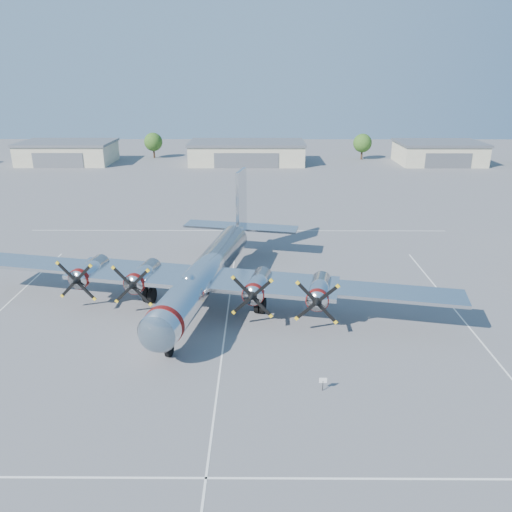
{
  "coord_description": "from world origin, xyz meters",
  "views": [
    {
      "loc": [
        2.96,
        -44.12,
        21.63
      ],
      "look_at": [
        2.69,
        5.73,
        3.2
      ],
      "focal_mm": 35.0,
      "sensor_mm": 36.0,
      "label": 1
    }
  ],
  "objects_px": {
    "tree_west": "(153,142)",
    "main_bomber_b29": "(210,298)",
    "hangar_west": "(68,152)",
    "tree_east": "(362,143)",
    "hangar_east": "(439,153)",
    "hangar_center": "(247,152)",
    "info_placard": "(323,382)"
  },
  "relations": [
    {
      "from": "hangar_west",
      "to": "tree_west",
      "type": "bearing_deg",
      "value": 21.89
    },
    {
      "from": "hangar_center",
      "to": "main_bomber_b29",
      "type": "xyz_separation_m",
      "value": [
        -1.97,
        -80.02,
        -2.71
      ]
    },
    {
      "from": "tree_west",
      "to": "hangar_west",
      "type": "bearing_deg",
      "value": -158.11
    },
    {
      "from": "hangar_west",
      "to": "main_bomber_b29",
      "type": "xyz_separation_m",
      "value": [
        43.03,
        -80.02,
        -2.71
      ]
    },
    {
      "from": "hangar_center",
      "to": "info_placard",
      "type": "relative_size",
      "value": 26.75
    },
    {
      "from": "tree_east",
      "to": "main_bomber_b29",
      "type": "bearing_deg",
      "value": -110.38
    },
    {
      "from": "tree_west",
      "to": "info_placard",
      "type": "relative_size",
      "value": 6.21
    },
    {
      "from": "hangar_center",
      "to": "tree_west",
      "type": "distance_m",
      "value": 26.3
    },
    {
      "from": "hangar_east",
      "to": "info_placard",
      "type": "relative_size",
      "value": 19.27
    },
    {
      "from": "hangar_west",
      "to": "hangar_east",
      "type": "bearing_deg",
      "value": 0.0
    },
    {
      "from": "hangar_west",
      "to": "hangar_east",
      "type": "xyz_separation_m",
      "value": [
        93.0,
        0.0,
        0.0
      ]
    },
    {
      "from": "hangar_center",
      "to": "info_placard",
      "type": "bearing_deg",
      "value": -85.45
    },
    {
      "from": "hangar_west",
      "to": "hangar_east",
      "type": "height_order",
      "value": "same"
    },
    {
      "from": "hangar_west",
      "to": "tree_west",
      "type": "xyz_separation_m",
      "value": [
        20.0,
        8.04,
        1.51
      ]
    },
    {
      "from": "hangar_east",
      "to": "tree_west",
      "type": "bearing_deg",
      "value": 173.72
    },
    {
      "from": "tree_west",
      "to": "hangar_east",
      "type": "bearing_deg",
      "value": -6.28
    },
    {
      "from": "hangar_center",
      "to": "hangar_west",
      "type": "bearing_deg",
      "value": 180.0
    },
    {
      "from": "hangar_center",
      "to": "tree_west",
      "type": "bearing_deg",
      "value": 162.18
    },
    {
      "from": "hangar_east",
      "to": "tree_west",
      "type": "distance_m",
      "value": 73.46
    },
    {
      "from": "tree_west",
      "to": "main_bomber_b29",
      "type": "relative_size",
      "value": 0.14
    },
    {
      "from": "hangar_east",
      "to": "main_bomber_b29",
      "type": "bearing_deg",
      "value": -121.98
    },
    {
      "from": "hangar_east",
      "to": "info_placard",
      "type": "height_order",
      "value": "hangar_east"
    },
    {
      "from": "hangar_west",
      "to": "tree_west",
      "type": "distance_m",
      "value": 21.61
    },
    {
      "from": "tree_east",
      "to": "info_placard",
      "type": "distance_m",
      "value": 104.16
    },
    {
      "from": "tree_east",
      "to": "tree_west",
      "type": "bearing_deg",
      "value": 177.92
    },
    {
      "from": "hangar_west",
      "to": "tree_east",
      "type": "relative_size",
      "value": 3.4
    },
    {
      "from": "info_placard",
      "to": "hangar_center",
      "type": "bearing_deg",
      "value": 94.22
    },
    {
      "from": "tree_west",
      "to": "tree_east",
      "type": "distance_m",
      "value": 55.04
    },
    {
      "from": "hangar_center",
      "to": "hangar_east",
      "type": "height_order",
      "value": "same"
    },
    {
      "from": "main_bomber_b29",
      "to": "info_placard",
      "type": "bearing_deg",
      "value": -46.85
    },
    {
      "from": "main_bomber_b29",
      "to": "info_placard",
      "type": "height_order",
      "value": "main_bomber_b29"
    },
    {
      "from": "tree_east",
      "to": "main_bomber_b29",
      "type": "distance_m",
      "value": 91.9
    }
  ]
}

